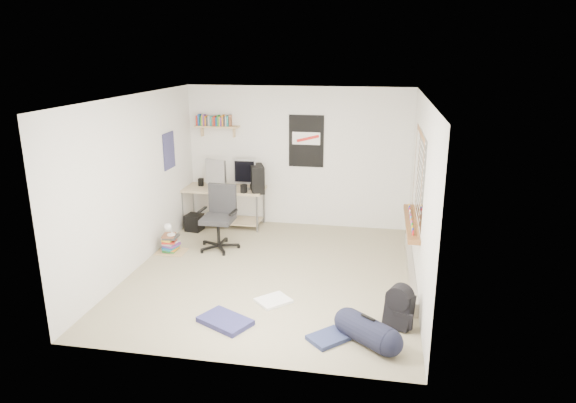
% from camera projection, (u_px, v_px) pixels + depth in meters
% --- Properties ---
extents(floor, '(4.00, 4.50, 0.01)m').
position_uv_depth(floor, '(272.00, 274.00, 7.40)').
color(floor, gray).
rests_on(floor, ground).
extents(ceiling, '(4.00, 4.50, 0.01)m').
position_uv_depth(ceiling, '(271.00, 97.00, 6.69)').
color(ceiling, white).
rests_on(ceiling, ground).
extents(back_wall, '(4.00, 0.01, 2.50)m').
position_uv_depth(back_wall, '(298.00, 157.00, 9.17)').
color(back_wall, silver).
rests_on(back_wall, ground).
extents(left_wall, '(0.01, 4.50, 2.50)m').
position_uv_depth(left_wall, '(136.00, 183.00, 7.39)').
color(left_wall, silver).
rests_on(left_wall, ground).
extents(right_wall, '(0.01, 4.50, 2.50)m').
position_uv_depth(right_wall, '(421.00, 197.00, 6.70)').
color(right_wall, silver).
rests_on(right_wall, ground).
extents(desk, '(1.53, 0.71, 0.69)m').
position_uv_depth(desk, '(224.00, 206.00, 9.34)').
color(desk, tan).
rests_on(desk, floor).
extents(monitor_left, '(0.42, 0.23, 0.45)m').
position_uv_depth(monitor_left, '(216.00, 180.00, 8.96)').
color(monitor_left, '#9D9EA1').
rests_on(monitor_left, desk).
extents(monitor_right, '(0.39, 0.11, 0.43)m').
position_uv_depth(monitor_right, '(245.00, 179.00, 9.08)').
color(monitor_right, '#B4B3B8').
rests_on(monitor_right, desk).
extents(pc_tower, '(0.36, 0.50, 0.47)m').
position_uv_depth(pc_tower, '(257.00, 179.00, 9.01)').
color(pc_tower, black).
rests_on(pc_tower, desk).
extents(keyboard, '(0.39, 0.15, 0.02)m').
position_uv_depth(keyboard, '(212.00, 189.00, 9.20)').
color(keyboard, black).
rests_on(keyboard, desk).
extents(speaker_left, '(0.09, 0.09, 0.16)m').
position_uv_depth(speaker_left, '(201.00, 183.00, 9.36)').
color(speaker_left, black).
rests_on(speaker_left, desk).
extents(speaker_right, '(0.11, 0.11, 0.17)m').
position_uv_depth(speaker_right, '(244.00, 189.00, 8.89)').
color(speaker_right, black).
rests_on(speaker_right, desk).
extents(office_chair, '(0.73, 0.73, 1.04)m').
position_uv_depth(office_chair, '(218.00, 220.00, 8.19)').
color(office_chair, '#262629').
rests_on(office_chair, floor).
extents(wall_shelf, '(0.80, 0.22, 0.24)m').
position_uv_depth(wall_shelf, '(217.00, 127.00, 9.16)').
color(wall_shelf, tan).
rests_on(wall_shelf, back_wall).
extents(poster_back_wall, '(0.62, 0.03, 0.92)m').
position_uv_depth(poster_back_wall, '(306.00, 141.00, 9.04)').
color(poster_back_wall, black).
rests_on(poster_back_wall, back_wall).
extents(poster_left_wall, '(0.02, 0.42, 0.60)m').
position_uv_depth(poster_left_wall, '(169.00, 151.00, 8.45)').
color(poster_left_wall, navy).
rests_on(poster_left_wall, left_wall).
extents(window, '(0.10, 1.50, 1.26)m').
position_uv_depth(window, '(417.00, 176.00, 6.93)').
color(window, brown).
rests_on(window, right_wall).
extents(baseboard_heater, '(0.08, 2.50, 0.18)m').
position_uv_depth(baseboard_heater, '(410.00, 269.00, 7.32)').
color(baseboard_heater, '#B7B2A8').
rests_on(baseboard_heater, floor).
extents(backpack, '(0.38, 0.35, 0.41)m').
position_uv_depth(backpack, '(399.00, 311.00, 5.92)').
color(backpack, black).
rests_on(backpack, floor).
extents(duffel_bag, '(0.43, 0.43, 0.60)m').
position_uv_depth(duffel_bag, '(367.00, 332.00, 5.58)').
color(duffel_bag, black).
rests_on(duffel_bag, floor).
extents(tshirt, '(0.52, 0.52, 0.04)m').
position_uv_depth(tshirt, '(273.00, 301.00, 6.55)').
color(tshirt, white).
rests_on(tshirt, floor).
extents(jeans_a, '(0.71, 0.62, 0.07)m').
position_uv_depth(jeans_a, '(225.00, 321.00, 6.03)').
color(jeans_a, navy).
rests_on(jeans_a, floor).
extents(jeans_b, '(0.52, 0.52, 0.05)m').
position_uv_depth(jeans_b, '(328.00, 338.00, 5.69)').
color(jeans_b, navy).
rests_on(jeans_b, floor).
extents(book_stack, '(0.55, 0.49, 0.31)m').
position_uv_depth(book_stack, '(171.00, 243.00, 8.13)').
color(book_stack, brown).
rests_on(book_stack, floor).
extents(desk_lamp, '(0.20, 0.25, 0.21)m').
position_uv_depth(desk_lamp, '(171.00, 230.00, 8.05)').
color(desk_lamp, silver).
rests_on(desk_lamp, book_stack).
extents(subwoofer, '(0.31, 0.31, 0.31)m').
position_uv_depth(subwoofer, '(194.00, 223.00, 9.13)').
color(subwoofer, black).
rests_on(subwoofer, floor).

